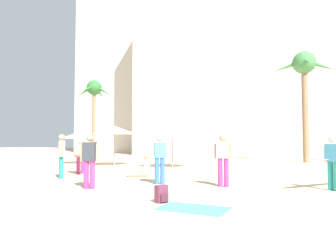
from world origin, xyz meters
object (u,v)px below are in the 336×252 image
object	(u,v)px
cafe_umbrella_2	(115,130)
palm_tree_far_left	(304,72)
person_mid_center	(332,160)
person_near_right	(79,155)
person_far_right	(223,158)
person_near_left	(61,154)
person_mid_left	(89,159)
person_far_left	(143,168)
person_mid_right	(160,157)
cafe_umbrella_0	(79,135)
beach_towel	(193,208)
backpack	(162,194)
palm_tree_left	(94,94)
cafe_umbrella_1	(172,135)

from	to	relation	value
cafe_umbrella_2	palm_tree_far_left	bearing A→B (deg)	29.78
person_mid_center	person_near_right	size ratio (longest dim) A/B	1.02
person_mid_center	person_near_right	bearing A→B (deg)	-53.99
person_far_right	cafe_umbrella_2	bearing A→B (deg)	50.56
person_near_left	person_mid_left	xyz separation A→B (m)	(2.49, -1.92, -0.03)
person_far_left	person_mid_right	bearing A→B (deg)	98.16
person_near_right	person_near_left	size ratio (longest dim) A/B	1.22
cafe_umbrella_0	beach_towel	xyz separation A→B (m)	(10.30, -11.01, -1.92)
beach_towel	person_far_left	xyz separation A→B (m)	(-3.47, 5.56, 0.33)
person_mid_right	backpack	bearing A→B (deg)	-9.88
palm_tree_far_left	person_far_right	distance (m)	15.21
beach_towel	person_mid_left	size ratio (longest dim) A/B	0.88
backpack	person_mid_center	world-z (taller)	person_mid_center
backpack	person_mid_right	bearing A→B (deg)	143.84
person_near_right	person_mid_right	size ratio (longest dim) A/B	1.26
cafe_umbrella_0	person_mid_center	xyz separation A→B (m)	(13.82, -7.18, -1.02)
person_mid_center	person_mid_right	world-z (taller)	person_mid_right
beach_towel	person_near_left	xyz separation A→B (m)	(-6.26, 3.74, 0.97)
person_near_left	person_mid_right	size ratio (longest dim) A/B	1.03
palm_tree_left	person_far_right	bearing A→B (deg)	-45.36
cafe_umbrella_1	person_mid_center	size ratio (longest dim) A/B	1.25
person_near_right	person_mid_left	xyz separation A→B (m)	(2.86, -3.69, 0.06)
person_near_left	person_far_right	xyz separation A→B (m)	(6.48, -0.21, -0.03)
palm_tree_left	person_mid_left	xyz separation A→B (m)	(8.76, -14.61, -4.65)
person_far_left	person_far_right	xyz separation A→B (m)	(3.69, -2.04, 0.62)
person_mid_right	cafe_umbrella_2	bearing A→B (deg)	-171.97
cafe_umbrella_0	person_far_right	distance (m)	12.95
beach_towel	cafe_umbrella_2	bearing A→B (deg)	125.32
palm_tree_left	cafe_umbrella_0	size ratio (longest dim) A/B	2.77
cafe_umbrella_2	palm_tree_left	bearing A→B (deg)	130.51
beach_towel	person_near_right	xyz separation A→B (m)	(-6.63, 5.50, 0.88)
palm_tree_left	person_far_right	world-z (taller)	palm_tree_left
palm_tree_far_left	cafe_umbrella_1	size ratio (longest dim) A/B	2.88
cafe_umbrella_1	person_near_left	world-z (taller)	cafe_umbrella_1
cafe_umbrella_1	person_mid_center	world-z (taller)	cafe_umbrella_1
palm_tree_left	person_near_right	distance (m)	13.28
person_far_right	person_mid_center	bearing A→B (deg)	-82.07
cafe_umbrella_1	person_near_left	size ratio (longest dim) A/B	1.56
cafe_umbrella_0	beach_towel	bearing A→B (deg)	-46.90
person_mid_right	person_near_right	bearing A→B (deg)	-143.41
person_near_right	person_near_left	bearing A→B (deg)	139.24
person_near_right	palm_tree_left	bearing A→B (deg)	-24.02
cafe_umbrella_1	cafe_umbrella_2	size ratio (longest dim) A/B	1.00
backpack	person_near_left	world-z (taller)	person_near_left
person_near_right	person_mid_left	world-z (taller)	person_mid_left
beach_towel	person_near_right	world-z (taller)	person_near_right
cafe_umbrella_1	person_far_right	xyz separation A→B (m)	(3.76, -6.66, -0.94)
backpack	person_mid_left	xyz separation A→B (m)	(-2.89, 1.38, 0.75)
palm_tree_left	person_mid_right	bearing A→B (deg)	-50.86
palm_tree_far_left	person_mid_left	distance (m)	18.16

